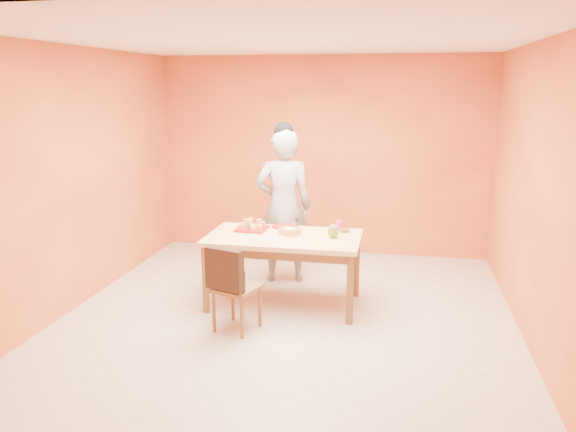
% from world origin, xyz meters
% --- Properties ---
extents(floor, '(5.00, 5.00, 0.00)m').
position_xyz_m(floor, '(0.00, 0.00, 0.00)').
color(floor, beige).
rests_on(floor, ground).
extents(ceiling, '(5.00, 5.00, 0.00)m').
position_xyz_m(ceiling, '(0.00, 0.00, 2.70)').
color(ceiling, white).
rests_on(ceiling, wall_back).
extents(wall_back, '(4.50, 0.00, 4.50)m').
position_xyz_m(wall_back, '(0.00, 2.50, 1.35)').
color(wall_back, orange).
rests_on(wall_back, floor).
extents(wall_left, '(0.00, 5.00, 5.00)m').
position_xyz_m(wall_left, '(-2.25, 0.00, 1.35)').
color(wall_left, orange).
rests_on(wall_left, floor).
extents(wall_right, '(0.00, 5.00, 5.00)m').
position_xyz_m(wall_right, '(2.25, 0.00, 1.35)').
color(wall_right, orange).
rests_on(wall_right, floor).
extents(dining_table, '(1.60, 0.90, 0.76)m').
position_xyz_m(dining_table, '(-0.11, 0.43, 0.67)').
color(dining_table, tan).
rests_on(dining_table, floor).
extents(dining_chair, '(0.50, 0.56, 0.86)m').
position_xyz_m(dining_chair, '(-0.42, -0.30, 0.44)').
color(dining_chair, brown).
rests_on(dining_chair, floor).
extents(pastry_pile, '(0.29, 0.29, 0.09)m').
position_xyz_m(pastry_pile, '(-0.50, 0.61, 0.83)').
color(pastry_pile, tan).
rests_on(pastry_pile, pastry_platter).
extents(person, '(0.74, 0.57, 1.81)m').
position_xyz_m(person, '(-0.27, 1.19, 0.91)').
color(person, '#939396').
rests_on(person, floor).
extents(pastry_platter, '(0.34, 0.34, 0.02)m').
position_xyz_m(pastry_platter, '(-0.50, 0.61, 0.77)').
color(pastry_platter, maroon).
rests_on(pastry_platter, dining_table).
extents(red_dinner_plate, '(0.32, 0.32, 0.01)m').
position_xyz_m(red_dinner_plate, '(-0.19, 0.78, 0.77)').
color(red_dinner_plate, maroon).
rests_on(red_dinner_plate, dining_table).
extents(white_cake_plate, '(0.36, 0.36, 0.01)m').
position_xyz_m(white_cake_plate, '(-0.05, 0.47, 0.77)').
color(white_cake_plate, white).
rests_on(white_cake_plate, dining_table).
extents(sponge_cake, '(0.28, 0.28, 0.05)m').
position_xyz_m(sponge_cake, '(-0.05, 0.47, 0.80)').
color(sponge_cake, '#C77933').
rests_on(sponge_cake, white_cake_plate).
extents(cake_server, '(0.13, 0.25, 0.01)m').
position_xyz_m(cake_server, '(-0.04, 0.65, 0.83)').
color(cake_server, silver).
rests_on(cake_server, sponge_cake).
extents(egg_ornament, '(0.13, 0.12, 0.14)m').
position_xyz_m(egg_ornament, '(0.41, 0.44, 0.83)').
color(egg_ornament, olive).
rests_on(egg_ornament, dining_table).
extents(magenta_glass, '(0.07, 0.07, 0.10)m').
position_xyz_m(magenta_glass, '(0.43, 0.78, 0.81)').
color(magenta_glass, '#DE2183').
rests_on(magenta_glass, dining_table).
extents(checker_tin, '(0.11, 0.11, 0.03)m').
position_xyz_m(checker_tin, '(0.50, 0.71, 0.78)').
color(checker_tin, '#371B0F').
rests_on(checker_tin, dining_table).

